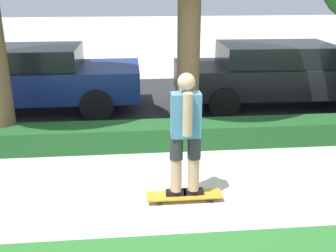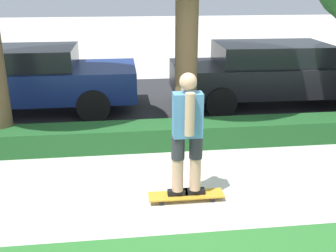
% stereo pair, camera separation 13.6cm
% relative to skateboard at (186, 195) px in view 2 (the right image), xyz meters
% --- Properties ---
extents(ground_plane, '(60.00, 60.00, 0.00)m').
position_rel_skateboard_xyz_m(ground_plane, '(-0.23, 0.26, -0.07)').
color(ground_plane, beige).
extents(street_asphalt, '(15.45, 5.00, 0.01)m').
position_rel_skateboard_xyz_m(street_asphalt, '(-0.23, 4.46, -0.07)').
color(street_asphalt, '#2D2D30').
rests_on(street_asphalt, ground_plane).
extents(hedge_row, '(15.45, 0.60, 0.40)m').
position_rel_skateboard_xyz_m(hedge_row, '(-0.23, 1.86, 0.13)').
color(hedge_row, '#1E5123').
rests_on(hedge_row, ground_plane).
extents(skateboard, '(0.99, 0.24, 0.08)m').
position_rel_skateboard_xyz_m(skateboard, '(0.00, 0.00, 0.00)').
color(skateboard, gold).
rests_on(skateboard, ground_plane).
extents(skater_person, '(0.49, 0.41, 1.61)m').
position_rel_skateboard_xyz_m(skater_person, '(0.00, 0.00, 0.87)').
color(skater_person, black).
rests_on(skater_person, skateboard).
extents(parked_car_front, '(4.69, 1.80, 1.42)m').
position_rel_skateboard_xyz_m(parked_car_front, '(-2.85, 4.09, 0.70)').
color(parked_car_front, navy).
rests_on(parked_car_front, ground_plane).
extents(parked_car_middle, '(4.76, 1.86, 1.42)m').
position_rel_skateboard_xyz_m(parked_car_middle, '(2.70, 4.06, 0.69)').
color(parked_car_middle, black).
rests_on(parked_car_middle, ground_plane).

